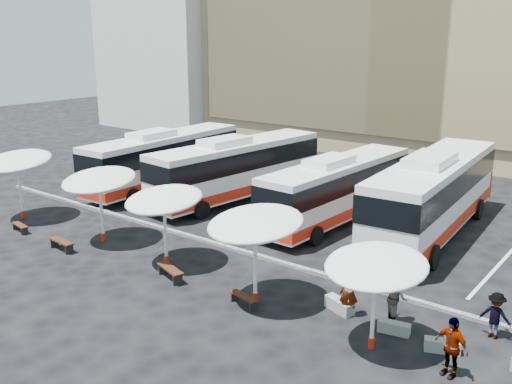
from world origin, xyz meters
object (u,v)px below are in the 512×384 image
Objects in this scene: bus_1 at (238,167)px; conc_bench_0 at (339,305)px; sunshade_4 at (376,266)px; passenger_0 at (349,293)px; bus_0 at (164,158)px; sunshade_0 at (17,161)px; wood_bench_2 at (170,270)px; conc_bench_1 at (394,328)px; passenger_3 at (496,315)px; wood_bench_1 at (61,243)px; sunshade_1 at (99,180)px; bus_3 at (434,192)px; sunshade_2 at (164,200)px; conc_bench_2 at (442,346)px; passenger_1 at (396,297)px; bus_2 at (338,187)px; wood_bench_0 at (20,226)px; sunshade_3 at (255,224)px; passenger_2 at (451,347)px; wood_bench_3 at (244,298)px.

bus_1 reaches higher than conc_bench_0.
sunshade_4 is 2.95m from passenger_0.
bus_0 is 9.61m from sunshade_0.
wood_bench_2 is 1.58× the size of conc_bench_1.
bus_0 is 7.25× the size of wood_bench_2.
wood_bench_1 is at bearing 14.14° from passenger_3.
sunshade_1 reaches higher than passenger_0.
bus_3 is at bearing 30.92° from sunshade_0.
sunshade_2 is 8.97m from passenger_0.
passenger_1 reaches higher than conc_bench_2.
passenger_1 is at bearing -25.28° from bus_1.
wood_bench_1 is at bearing -122.02° from bus_2.
passenger_0 is at bearing 7.16° from wood_bench_0.
sunshade_2 is 5.43m from sunshade_3.
sunshade_1 is 2.50× the size of wood_bench_1.
bus_1 reaches higher than passenger_0.
conc_bench_1 is at bearing -48.73° from bus_2.
passenger_0 is at bearing 175.45° from conc_bench_1.
passenger_2 is (11.57, 0.18, 0.56)m from wood_bench_2.
passenger_1 is (19.26, 2.87, 0.62)m from wood_bench_0.
wood_bench_2 is 12.44m from passenger_3.
bus_2 is at bearing 149.50° from passenger_2.
wood_bench_2 is at bearing 164.54° from passenger_0.
sunshade_0 is 19.52m from conc_bench_0.
conc_bench_2 is (3.99, -0.43, -0.02)m from conc_bench_0.
conc_bench_0 is (0.49, -10.22, -1.96)m from bus_3.
bus_1 is 16.70m from passenger_1.
bus_3 is (17.40, 1.82, 0.20)m from bus_0.
passenger_3 is (17.32, -7.64, -1.21)m from bus_1.
sunshade_3 is at bearing -4.15° from sunshade_1.
bus_3 is at bearing 14.84° from bus_2.
wood_bench_2 is (1.30, -1.02, -2.58)m from sunshade_2.
wood_bench_0 is at bearing -177.66° from wood_bench_3.
sunshade_4 is 2.84× the size of conc_bench_0.
wood_bench_0 is at bearing -177.80° from sunshade_4.
bus_2 is (12.57, 0.76, -0.11)m from bus_0.
bus_2 is 7.25× the size of passenger_3.
wood_bench_1 is (-12.90, -12.81, -1.81)m from bus_3.
bus_3 is 11.85m from sunshade_3.
passenger_0 is (18.34, -8.54, -1.07)m from bus_0.
sunshade_1 is at bearing -87.16° from bus_1.
sunshade_1 reaches higher than passenger_3.
bus_3 reaches higher than sunshade_0.
bus_1 is at bearing 130.14° from wood_bench_3.
passenger_0 is at bearing 2.60° from sunshade_0.
passenger_3 is (3.07, 1.00, -0.13)m from passenger_1.
bus_2 is 6.33× the size of passenger_0.
bus_0 is 22.38m from sunshade_4.
conc_bench_2 is 2.28m from passenger_3.
passenger_3 is (1.04, 1.94, 0.60)m from conc_bench_2.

